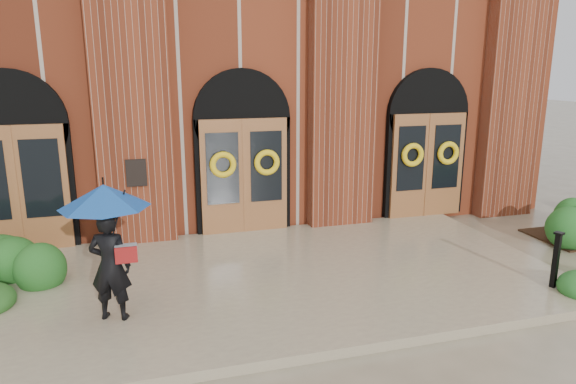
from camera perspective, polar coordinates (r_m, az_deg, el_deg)
name	(u,v)px	position (r m, az deg, el deg)	size (l,w,h in m)	color
ground	(277,285)	(9.12, -1.24, -10.29)	(90.00, 90.00, 0.00)	gray
landing	(275,278)	(9.23, -1.48, -9.50)	(10.00, 5.30, 0.15)	tan
church_building	(205,74)	(16.98, -9.21, 12.81)	(16.20, 12.53, 7.00)	maroon
man_with_umbrella	(107,226)	(7.60, -19.47, -3.62)	(1.58, 1.58, 2.00)	black
metal_post	(556,259)	(9.56, 27.62, -6.57)	(0.17, 0.17, 0.96)	black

